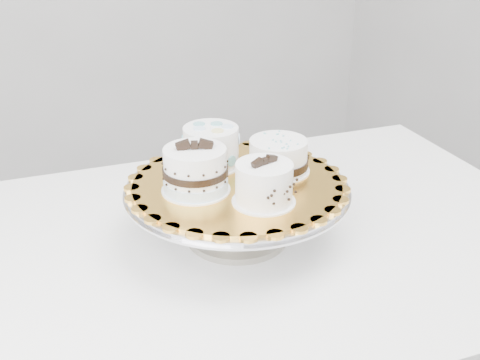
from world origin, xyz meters
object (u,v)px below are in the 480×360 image
cake_banded (195,172)px  cake_board (237,184)px  cake_ribbon (279,157)px  cake_stand (237,202)px  cake_swirl (264,184)px  cake_dots (211,146)px  table (245,270)px

cake_banded → cake_board: bearing=18.1°
cake_banded → cake_ribbon: (0.17, -0.01, -0.01)m
cake_stand → cake_swirl: size_ratio=3.79×
cake_ribbon → cake_stand: bearing=-171.5°
cake_swirl → cake_banded: (-0.08, 0.10, 0.00)m
cake_board → cake_dots: cake_dots is taller
cake_board → cake_ribbon: bearing=1.5°
cake_swirl → cake_banded: 0.12m
table → cake_swirl: bearing=-89.5°
cake_dots → cake_ribbon: (0.09, -0.09, -0.01)m
cake_stand → cake_swirl: 0.11m
table → cake_dots: cake_dots is taller
cake_stand → cake_dots: bearing=91.6°
cake_board → cake_stand: bearing=-90.0°
cake_stand → cake_dots: (-0.00, 0.09, 0.08)m
table → cake_ribbon: size_ratio=11.05×
cake_board → cake_banded: bearing=173.2°
cake_stand → cake_banded: 0.11m
table → cake_dots: size_ratio=10.12×
table → cake_dots: (-0.02, 0.09, 0.23)m
cake_dots → cake_ribbon: cake_dots is taller
table → cake_banded: (-0.09, 0.01, 0.23)m
cake_board → cake_swirl: bearing=-90.7°
cake_banded → cake_ribbon: cake_banded is taller
cake_board → cake_swirl: (-0.00, -0.09, 0.04)m
cake_banded → cake_dots: cake_banded is taller
cake_banded → cake_ribbon: size_ratio=1.15×
cake_stand → cake_dots: cake_dots is taller
cake_stand → cake_board: bearing=90.0°
table → cake_stand: cake_stand is taller
cake_swirl → cake_ribbon: (0.09, 0.09, -0.00)m
cake_banded → cake_dots: 0.11m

